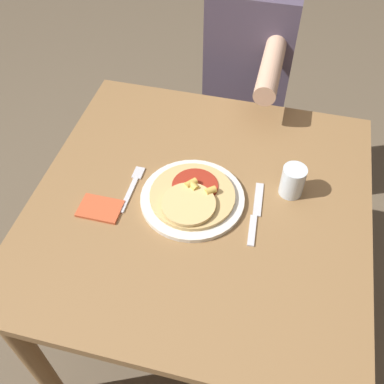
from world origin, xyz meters
name	(u,v)px	position (x,y,z in m)	size (l,w,h in m)	color
ground_plane	(197,320)	(0.00, 0.00, 0.00)	(8.00, 8.00, 0.00)	brown
dining_table	(199,228)	(0.00, 0.00, 0.64)	(0.94, 0.95, 0.77)	olive
plate	(192,200)	(-0.02, 0.00, 0.77)	(0.29, 0.29, 0.01)	silver
pizza	(192,197)	(-0.02, -0.01, 0.79)	(0.24, 0.24, 0.04)	tan
fork	(133,186)	(-0.20, 0.01, 0.77)	(0.03, 0.18, 0.00)	silver
knife	(255,214)	(0.16, -0.01, 0.77)	(0.03, 0.22, 0.00)	silver
drinking_glass	(293,181)	(0.24, 0.10, 0.81)	(0.07, 0.07, 0.09)	silver
napkin	(100,208)	(-0.26, -0.09, 0.77)	(0.12, 0.08, 0.01)	#C6512D
person_diner	(248,73)	(0.02, 0.74, 0.70)	(0.32, 0.52, 1.21)	#2D2D38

